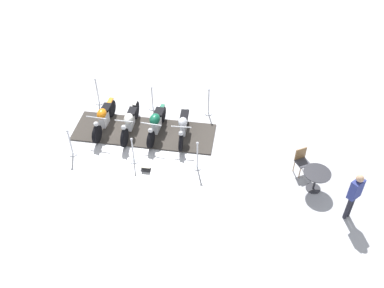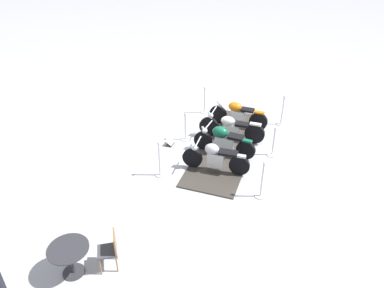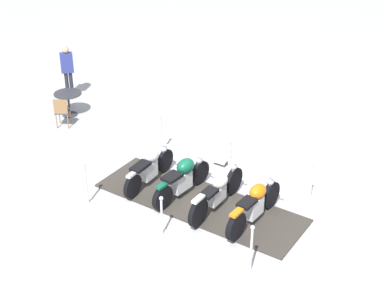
% 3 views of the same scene
% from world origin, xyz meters
% --- Properties ---
extents(ground_plane, '(80.00, 80.00, 0.00)m').
position_xyz_m(ground_plane, '(0.00, 0.00, 0.00)').
color(ground_plane, '#B2B2B7').
extents(display_platform, '(4.81, 4.75, 0.04)m').
position_xyz_m(display_platform, '(0.00, 0.00, 0.02)').
color(display_platform, '#38332D').
rests_on(display_platform, ground_plane).
extents(motorcycle_copper, '(1.52, 1.69, 0.95)m').
position_xyz_m(motorcycle_copper, '(-1.02, -1.04, 0.51)').
color(motorcycle_copper, black).
rests_on(motorcycle_copper, display_platform).
extents(motorcycle_cream, '(1.66, 1.69, 0.98)m').
position_xyz_m(motorcycle_cream, '(-0.32, -0.36, 0.49)').
color(motorcycle_cream, black).
rests_on(motorcycle_cream, display_platform).
extents(motorcycle_forest, '(1.39, 1.64, 0.93)m').
position_xyz_m(motorcycle_forest, '(0.37, 0.31, 0.53)').
color(motorcycle_forest, black).
rests_on(motorcycle_forest, display_platform).
extents(motorcycle_chrome, '(1.55, 1.45, 0.90)m').
position_xyz_m(motorcycle_chrome, '(1.06, 1.00, 0.51)').
color(motorcycle_chrome, black).
rests_on(motorcycle_chrome, display_platform).
extents(stanchion_right_front, '(0.29, 0.29, 1.09)m').
position_xyz_m(stanchion_right_front, '(-0.52, -2.58, 0.38)').
color(stanchion_right_front, silver).
rests_on(stanchion_right_front, ground_plane).
extents(stanchion_right_rear, '(0.29, 0.29, 1.15)m').
position_xyz_m(stanchion_right_rear, '(2.59, 0.46, 0.42)').
color(stanchion_right_rear, silver).
rests_on(stanchion_right_rear, ground_plane).
extents(stanchion_right_mid, '(0.33, 0.33, 1.02)m').
position_xyz_m(stanchion_right_mid, '(1.03, -1.06, 0.32)').
color(stanchion_right_mid, silver).
rests_on(stanchion_right_mid, ground_plane).
extents(stanchion_left_rear, '(0.31, 0.31, 1.14)m').
position_xyz_m(stanchion_left_rear, '(0.52, 2.58, 0.39)').
color(stanchion_left_rear, silver).
rests_on(stanchion_left_rear, ground_plane).
extents(stanchion_left_front, '(0.30, 0.30, 1.15)m').
position_xyz_m(stanchion_left_front, '(-2.59, -0.46, 0.40)').
color(stanchion_left_front, silver).
rests_on(stanchion_left_front, ground_plane).
extents(stanchion_left_mid, '(0.36, 0.36, 1.01)m').
position_xyz_m(stanchion_left_mid, '(-1.03, 1.06, 0.30)').
color(stanchion_left_mid, silver).
rests_on(stanchion_left_mid, ground_plane).
extents(info_placard, '(0.38, 0.38, 0.19)m').
position_xyz_m(info_placard, '(1.64, -0.97, 0.06)').
color(info_placard, '#333338').
rests_on(info_placard, ground_plane).
extents(cafe_table, '(0.85, 0.85, 0.74)m').
position_xyz_m(cafe_table, '(5.55, 2.85, 0.56)').
color(cafe_table, '#2D2D33').
rests_on(cafe_table, ground_plane).
extents(cafe_chair_near_table, '(0.49, 0.49, 0.94)m').
position_xyz_m(cafe_chair_near_table, '(4.76, 3.06, 0.54)').
color(cafe_chair_near_table, olive).
rests_on(cafe_chair_near_table, ground_plane).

